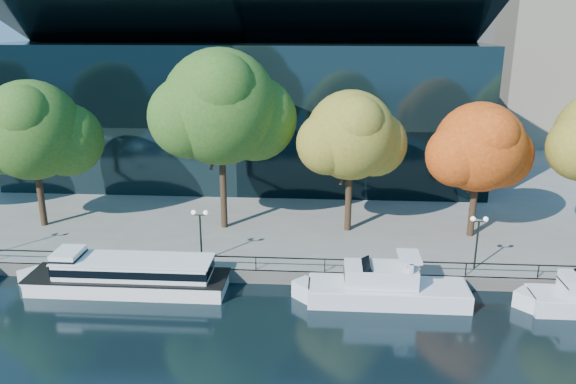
# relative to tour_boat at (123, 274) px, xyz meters

# --- Properties ---
(ground) EXTENTS (160.00, 160.00, 0.00)m
(ground) POSITION_rel_tour_boat_xyz_m (9.24, -1.34, -1.24)
(ground) COLOR black
(ground) RESTS_ON ground
(promenade) EXTENTS (90.00, 67.08, 1.00)m
(promenade) POSITION_rel_tour_boat_xyz_m (9.24, 35.03, -0.74)
(promenade) COLOR slate
(promenade) RESTS_ON ground
(railing) EXTENTS (88.20, 0.08, 0.99)m
(railing) POSITION_rel_tour_boat_xyz_m (9.24, 1.91, 0.70)
(railing) COLOR black
(railing) RESTS_ON promenade
(convention_building) EXTENTS (50.00, 24.57, 21.43)m
(convention_building) POSITION_rel_tour_boat_xyz_m (5.24, 30.44, 7.26)
(convention_building) COLOR black
(convention_building) RESTS_ON ground
(tour_boat) EXTENTS (15.40, 3.44, 2.92)m
(tour_boat) POSITION_rel_tour_boat_xyz_m (0.00, 0.00, 0.00)
(tour_boat) COLOR white
(tour_boat) RESTS_ON ground
(cruiser_near) EXTENTS (11.95, 3.08, 3.46)m
(cruiser_near) POSITION_rel_tour_boat_xyz_m (18.05, -0.47, -0.17)
(cruiser_near) COLOR white
(cruiser_near) RESTS_ON ground
(tree_1) EXTENTS (10.51, 8.62, 12.69)m
(tree_1) POSITION_rel_tour_boat_xyz_m (-10.37, 9.65, 8.07)
(tree_1) COLOR black
(tree_1) RESTS_ON promenade
(tree_2) EXTENTS (11.99, 9.83, 15.32)m
(tree_2) POSITION_rel_tour_boat_xyz_m (5.63, 10.27, 10.07)
(tree_2) COLOR black
(tree_2) RESTS_ON promenade
(tree_3) EXTENTS (9.26, 7.59, 12.01)m
(tree_3) POSITION_rel_tour_boat_xyz_m (16.31, 10.32, 7.89)
(tree_3) COLOR black
(tree_3) RESTS_ON promenade
(tree_4) EXTENTS (9.05, 7.42, 11.22)m
(tree_4) POSITION_rel_tour_boat_xyz_m (26.57, 9.73, 7.19)
(tree_4) COLOR black
(tree_4) RESTS_ON promenade
(lamp_1) EXTENTS (1.26, 0.36, 4.03)m
(lamp_1) POSITION_rel_tour_boat_xyz_m (4.97, 3.16, 2.74)
(lamp_1) COLOR black
(lamp_1) RESTS_ON promenade
(lamp_2) EXTENTS (1.26, 0.36, 4.03)m
(lamp_2) POSITION_rel_tour_boat_xyz_m (25.16, 3.16, 2.74)
(lamp_2) COLOR black
(lamp_2) RESTS_ON promenade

